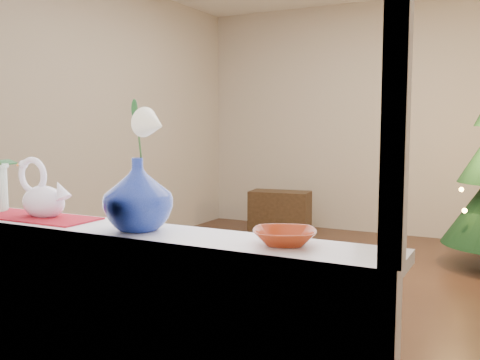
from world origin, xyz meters
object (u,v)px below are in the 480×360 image
object	(u,v)px
swan	(43,189)
paperweight	(125,222)
side_table	(280,213)
blue_vase	(138,189)
amber_dish	(285,238)

from	to	relation	value
swan	paperweight	bearing A→B (deg)	9.50
paperweight	side_table	size ratio (longest dim) A/B	0.09
swan	side_table	bearing A→B (deg)	117.98
paperweight	side_table	distance (m)	4.50
blue_vase	amber_dish	world-z (taller)	blue_vase
amber_dish	side_table	distance (m)	4.63
blue_vase	amber_dish	xyz separation A→B (m)	(0.53, 0.02, -0.12)
blue_vase	paperweight	distance (m)	0.12
blue_vase	side_table	world-z (taller)	blue_vase
blue_vase	paperweight	xyz separation A→B (m)	(-0.03, -0.03, -0.11)
swan	paperweight	world-z (taller)	swan
blue_vase	amber_dish	size ratio (longest dim) A/B	1.76
swan	side_table	xyz separation A→B (m)	(-0.81, 4.21, -0.77)
amber_dish	blue_vase	bearing A→B (deg)	-177.34
paperweight	side_table	xyz separation A→B (m)	(-1.25, 4.27, -0.69)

